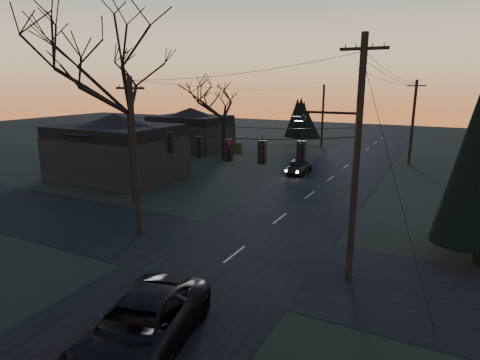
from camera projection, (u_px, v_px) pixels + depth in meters
The scene contains 14 objects.
main_road at pixel (301, 202), 28.21m from camera, with size 8.00×120.00×0.02m, color black.
cross_road at pixel (235, 254), 19.56m from camera, with size 60.00×7.00×0.02m, color black.
utility_pole_right at pixel (348, 279), 17.12m from camera, with size 5.00×0.30×10.00m, color black, non-canonical shape.
utility_pole_left at pixel (139, 234), 22.23m from camera, with size 1.80×0.30×8.50m, color black, non-canonical shape.
utility_pole_far_r at pixel (409, 164), 41.33m from camera, with size 1.80×0.30×8.50m, color black, non-canonical shape.
utility_pole_far_l at pixel (321, 146), 53.36m from camera, with size 0.30×0.30×8.00m, color black, non-canonical shape.
span_signal_assembly at pixel (230, 149), 18.45m from camera, with size 11.50×0.44×1.63m.
bare_tree_left at pixel (128, 77), 26.00m from camera, with size 11.10×11.10×12.25m.
bare_tree_dist at pixel (223, 102), 41.99m from camera, with size 6.61×6.61×8.96m.
evergreen_dist at pixel (303, 118), 52.11m from camera, with size 3.80×3.80×6.28m.
house_left_near at pixel (117, 146), 35.10m from camera, with size 10.00×8.00×5.60m.
house_left_far at pixel (191, 129), 50.31m from camera, with size 9.00×7.00×5.20m.
suv_near at pixel (140, 327), 12.33m from camera, with size 2.78×6.02×1.67m, color black.
sedan_oncoming_a at pixel (299, 166), 37.06m from camera, with size 1.63×4.06×1.38m, color black.
Camera 1 is at (8.53, -6.03, 8.14)m, focal length 30.00 mm.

